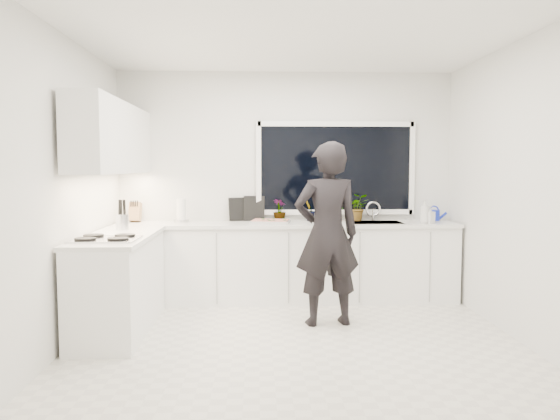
{
  "coord_description": "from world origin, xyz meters",
  "views": [
    {
      "loc": [
        -0.34,
        -4.85,
        1.56
      ],
      "look_at": [
        -0.13,
        0.4,
        1.15
      ],
      "focal_mm": 35.0,
      "sensor_mm": 36.0,
      "label": 1
    }
  ],
  "objects": [
    {
      "name": "countertop_left",
      "position": [
        -1.67,
        0.35,
        0.9
      ],
      "size": [
        0.62,
        1.6,
        0.04
      ],
      "primitive_type": "cube",
      "color": "silver",
      "rests_on": "base_cabinets_left"
    },
    {
      "name": "wall_right",
      "position": [
        2.01,
        0.0,
        1.35
      ],
      "size": [
        0.02,
        3.5,
        2.7
      ],
      "primitive_type": "cube",
      "color": "white",
      "rests_on": "ground"
    },
    {
      "name": "wall_back",
      "position": [
        0.0,
        1.76,
        1.35
      ],
      "size": [
        4.0,
        0.02,
        2.7
      ],
      "primitive_type": "cube",
      "color": "white",
      "rests_on": "ground"
    },
    {
      "name": "soap_bottles",
      "position": [
        1.59,
        1.3,
        1.04
      ],
      "size": [
        0.2,
        0.15,
        0.27
      ],
      "color": "#D8BF66",
      "rests_on": "countertop_back"
    },
    {
      "name": "knife_block",
      "position": [
        -1.78,
        1.59,
        1.03
      ],
      "size": [
        0.14,
        0.11,
        0.22
      ],
      "primitive_type": "cube",
      "rotation": [
        0.0,
        0.0,
        -0.08
      ],
      "color": "#9D6F49",
      "rests_on": "countertop_back"
    },
    {
      "name": "base_cabinets_left",
      "position": [
        -1.67,
        0.35,
        0.44
      ],
      "size": [
        0.58,
        1.6,
        0.88
      ],
      "primitive_type": "cube",
      "color": "white",
      "rests_on": "floor"
    },
    {
      "name": "herb_plants",
      "position": [
        0.61,
        1.61,
        1.07
      ],
      "size": [
        1.2,
        0.32,
        0.33
      ],
      "color": "#26662D",
      "rests_on": "countertop_back"
    },
    {
      "name": "floor",
      "position": [
        0.0,
        0.0,
        -0.01
      ],
      "size": [
        4.0,
        3.5,
        0.02
      ],
      "primitive_type": "cube",
      "color": "beige",
      "rests_on": "ground"
    },
    {
      "name": "pizza_tray",
      "position": [
        -0.19,
        1.42,
        0.94
      ],
      "size": [
        0.49,
        0.4,
        0.03
      ],
      "primitive_type": "cube",
      "rotation": [
        0.0,
        0.0,
        -0.19
      ],
      "color": "silver",
      "rests_on": "countertop_back"
    },
    {
      "name": "countertop_back",
      "position": [
        0.0,
        1.44,
        0.9
      ],
      "size": [
        3.94,
        0.62,
        0.04
      ],
      "primitive_type": "cube",
      "color": "silver",
      "rests_on": "base_cabinets_back"
    },
    {
      "name": "faucet",
      "position": [
        1.05,
        1.65,
        1.03
      ],
      "size": [
        0.03,
        0.03,
        0.22
      ],
      "primitive_type": "cylinder",
      "color": "silver",
      "rests_on": "countertop_back"
    },
    {
      "name": "upper_cabinets",
      "position": [
        -1.79,
        0.7,
        1.85
      ],
      "size": [
        0.34,
        2.1,
        0.7
      ],
      "primitive_type": "cube",
      "color": "white",
      "rests_on": "wall_left"
    },
    {
      "name": "window",
      "position": [
        0.6,
        1.73,
        1.55
      ],
      "size": [
        1.8,
        0.02,
        1.0
      ],
      "primitive_type": "cube",
      "color": "black",
      "rests_on": "wall_back"
    },
    {
      "name": "paper_towel_roll",
      "position": [
        -1.24,
        1.55,
        1.05
      ],
      "size": [
        0.12,
        0.12,
        0.26
      ],
      "primitive_type": "cylinder",
      "rotation": [
        0.0,
        0.0,
        0.08
      ],
      "color": "white",
      "rests_on": "countertop_back"
    },
    {
      "name": "base_cabinets_back",
      "position": [
        0.0,
        1.45,
        0.44
      ],
      "size": [
        3.92,
        0.58,
        0.88
      ],
      "primitive_type": "cube",
      "color": "white",
      "rests_on": "floor"
    },
    {
      "name": "stovetop",
      "position": [
        -1.69,
        -0.0,
        0.94
      ],
      "size": [
        0.56,
        0.48,
        0.03
      ],
      "primitive_type": "cube",
      "color": "black",
      "rests_on": "countertop_left"
    },
    {
      "name": "watering_can",
      "position": [
        1.78,
        1.61,
        0.98
      ],
      "size": [
        0.17,
        0.17,
        0.13
      ],
      "primitive_type": "cylinder",
      "rotation": [
        0.0,
        0.0,
        -0.22
      ],
      "color": "#1428BD",
      "rests_on": "countertop_back"
    },
    {
      "name": "sink",
      "position": [
        1.05,
        1.45,
        0.87
      ],
      "size": [
        0.58,
        0.42,
        0.14
      ],
      "primitive_type": "cube",
      "color": "silver",
      "rests_on": "countertop_back"
    },
    {
      "name": "pizza",
      "position": [
        -0.19,
        1.42,
        0.95
      ],
      "size": [
        0.45,
        0.36,
        0.01
      ],
      "primitive_type": "cube",
      "rotation": [
        0.0,
        0.0,
        -0.19
      ],
      "color": "red",
      "rests_on": "pizza_tray"
    },
    {
      "name": "person",
      "position": [
        0.34,
        0.46,
        0.91
      ],
      "size": [
        0.72,
        0.54,
        1.81
      ],
      "primitive_type": "imported",
      "rotation": [
        0.0,
        0.0,
        3.31
      ],
      "color": "black",
      "rests_on": "floor"
    },
    {
      "name": "wall_left",
      "position": [
        -2.01,
        0.0,
        1.35
      ],
      "size": [
        0.02,
        3.5,
        2.7
      ],
      "primitive_type": "cube",
      "color": "white",
      "rests_on": "ground"
    },
    {
      "name": "utensil_crock",
      "position": [
        -1.74,
        0.8,
        1.0
      ],
      "size": [
        0.17,
        0.17,
        0.16
      ],
      "primitive_type": "cylinder",
      "rotation": [
        0.0,
        0.0,
        -0.4
      ],
      "color": "silver",
      "rests_on": "countertop_left"
    },
    {
      "name": "picture_frame_large",
      "position": [
        -0.58,
        1.69,
        1.06
      ],
      "size": [
        0.22,
        0.09,
        0.28
      ],
      "primitive_type": "cube",
      "rotation": [
        0.0,
        0.0,
        0.32
      ],
      "color": "black",
      "rests_on": "countertop_back"
    },
    {
      "name": "picture_frame_small",
      "position": [
        -0.39,
        1.69,
        1.07
      ],
      "size": [
        0.25,
        0.04,
        0.3
      ],
      "primitive_type": "cube",
      "rotation": [
        0.0,
        0.0,
        -0.08
      ],
      "color": "black",
      "rests_on": "countertop_back"
    },
    {
      "name": "ceiling",
      "position": [
        0.0,
        0.0,
        2.71
      ],
      "size": [
        4.0,
        3.5,
        0.02
      ],
      "primitive_type": "cube",
      "color": "white",
      "rests_on": "wall_back"
    }
  ]
}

